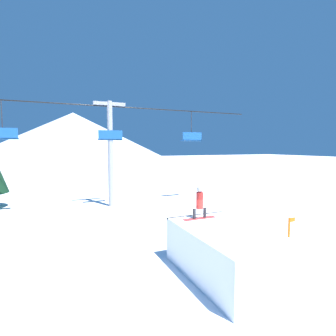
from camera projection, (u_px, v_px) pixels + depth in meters
ground_plane at (217, 270)px, 9.83m from camera, size 220.00×220.00×0.00m
mountain_ridge at (74, 137)px, 80.56m from camera, size 60.92×60.92×14.91m
snow_ramp at (226, 252)px, 9.38m from camera, size 2.72×4.50×1.69m
snowboarder at (200, 202)px, 10.64m from camera, size 1.42×0.29×1.35m
chairlift at (110, 143)px, 20.00m from camera, size 24.81×0.44×8.06m
trail_marker at (289, 230)px, 12.36m from camera, size 0.41×0.10×1.30m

